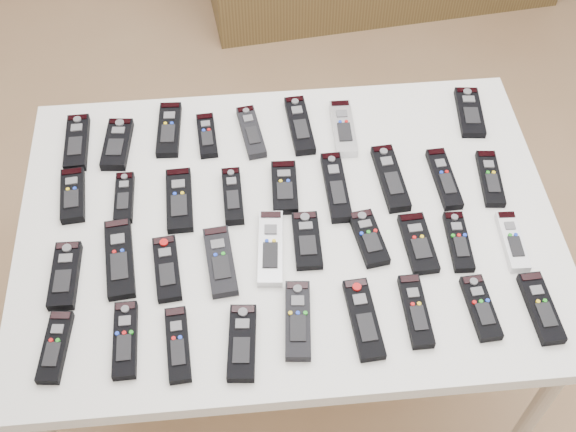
{
  "coord_description": "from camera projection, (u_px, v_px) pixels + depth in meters",
  "views": [
    {
      "loc": [
        -0.22,
        -1.08,
        2.12
      ],
      "look_at": [
        -0.13,
        -0.08,
        0.8
      ],
      "focal_mm": 45.0,
      "sensor_mm": 36.0,
      "label": 1
    }
  ],
  "objects": [
    {
      "name": "remote_7",
      "position": [
        470.0,
        112.0,
        1.88
      ],
      "size": [
        0.08,
        0.17,
        0.02
      ],
      "primitive_type": "cube",
      "rotation": [
        0.0,
        0.0,
        -0.11
      ],
      "color": "black",
      "rests_on": "table"
    },
    {
      "name": "remote_12",
      "position": [
        285.0,
        187.0,
        1.73
      ],
      "size": [
        0.07,
        0.15,
        0.02
      ],
      "primitive_type": "cube",
      "rotation": [
        0.0,
        0.0,
        -0.04
      ],
      "color": "black",
      "rests_on": "table"
    },
    {
      "name": "table",
      "position": [
        288.0,
        236.0,
        1.72
      ],
      "size": [
        1.25,
        0.88,
        0.78
      ],
      "color": "white",
      "rests_on": "ground"
    },
    {
      "name": "remote_9",
      "position": [
        124.0,
        198.0,
        1.71
      ],
      "size": [
        0.04,
        0.14,
        0.02
      ],
      "primitive_type": "cube",
      "rotation": [
        0.0,
        0.0,
        -0.0
      ],
      "color": "black",
      "rests_on": "table"
    },
    {
      "name": "remote_21",
      "position": [
        270.0,
        248.0,
        1.62
      ],
      "size": [
        0.07,
        0.2,
        0.02
      ],
      "primitive_type": "cube",
      "rotation": [
        0.0,
        0.0,
        -0.09
      ],
      "color": "#B7B7BC",
      "rests_on": "table"
    },
    {
      "name": "remote_19",
      "position": [
        167.0,
        269.0,
        1.59
      ],
      "size": [
        0.07,
        0.17,
        0.02
      ],
      "primitive_type": "cube",
      "rotation": [
        0.0,
        0.0,
        0.09
      ],
      "color": "black",
      "rests_on": "table"
    },
    {
      "name": "remote_4",
      "position": [
        251.0,
        132.0,
        1.84
      ],
      "size": [
        0.07,
        0.18,
        0.02
      ],
      "primitive_type": "cube",
      "rotation": [
        0.0,
        0.0,
        0.14
      ],
      "color": "black",
      "rests_on": "table"
    },
    {
      "name": "remote_33",
      "position": [
        416.0,
        311.0,
        1.52
      ],
      "size": [
        0.05,
        0.17,
        0.02
      ],
      "primitive_type": "cube",
      "rotation": [
        0.0,
        0.0,
        0.01
      ],
      "color": "black",
      "rests_on": "table"
    },
    {
      "name": "remote_25",
      "position": [
        458.0,
        242.0,
        1.63
      ],
      "size": [
        0.05,
        0.16,
        0.02
      ],
      "primitive_type": "cube",
      "rotation": [
        0.0,
        0.0,
        -0.05
      ],
      "color": "black",
      "rests_on": "table"
    },
    {
      "name": "remote_3",
      "position": [
        207.0,
        136.0,
        1.83
      ],
      "size": [
        0.05,
        0.15,
        0.02
      ],
      "primitive_type": "cube",
      "rotation": [
        0.0,
        0.0,
        0.06
      ],
      "color": "black",
      "rests_on": "table"
    },
    {
      "name": "remote_18",
      "position": [
        120.0,
        258.0,
        1.6
      ],
      "size": [
        0.08,
        0.21,
        0.02
      ],
      "primitive_type": "cube",
      "rotation": [
        0.0,
        0.0,
        0.1
      ],
      "color": "black",
      "rests_on": "table"
    },
    {
      "name": "remote_10",
      "position": [
        179.0,
        200.0,
        1.7
      ],
      "size": [
        0.06,
        0.18,
        0.02
      ],
      "primitive_type": "cube",
      "rotation": [
        0.0,
        0.0,
        0.03
      ],
      "color": "black",
      "rests_on": "table"
    },
    {
      "name": "remote_29",
      "position": [
        178.0,
        345.0,
        1.47
      ],
      "size": [
        0.06,
        0.17,
        0.02
      ],
      "primitive_type": "cube",
      "rotation": [
        0.0,
        0.0,
        0.07
      ],
      "color": "black",
      "rests_on": "table"
    },
    {
      "name": "remote_5",
      "position": [
        300.0,
        125.0,
        1.85
      ],
      "size": [
        0.06,
        0.2,
        0.02
      ],
      "primitive_type": "cube",
      "rotation": [
        0.0,
        0.0,
        0.06
      ],
      "color": "black",
      "rests_on": "table"
    },
    {
      "name": "remote_26",
      "position": [
        512.0,
        241.0,
        1.63
      ],
      "size": [
        0.05,
        0.16,
        0.02
      ],
      "primitive_type": "cube",
      "rotation": [
        0.0,
        0.0,
        -0.04
      ],
      "color": "silver",
      "rests_on": "table"
    },
    {
      "name": "remote_16",
      "position": [
        490.0,
        179.0,
        1.74
      ],
      "size": [
        0.06,
        0.17,
        0.02
      ],
      "primitive_type": "cube",
      "rotation": [
        0.0,
        0.0,
        -0.1
      ],
      "color": "black",
      "rests_on": "table"
    },
    {
      "name": "remote_23",
      "position": [
        369.0,
        238.0,
        1.63
      ],
      "size": [
        0.08,
        0.15,
        0.02
      ],
      "primitive_type": "cube",
      "rotation": [
        0.0,
        0.0,
        0.15
      ],
      "color": "black",
      "rests_on": "table"
    },
    {
      "name": "remote_8",
      "position": [
        73.0,
        195.0,
        1.71
      ],
      "size": [
        0.07,
        0.16,
        0.02
      ],
      "primitive_type": "cube",
      "rotation": [
        0.0,
        0.0,
        0.08
      ],
      "color": "black",
      "rests_on": "table"
    },
    {
      "name": "remote_0",
      "position": [
        77.0,
        143.0,
        1.81
      ],
      "size": [
        0.06,
        0.18,
        0.02
      ],
      "primitive_type": "cube",
      "rotation": [
        0.0,
        0.0,
        0.02
      ],
      "color": "black",
      "rests_on": "table"
    },
    {
      "name": "remote_32",
      "position": [
        364.0,
        319.0,
        1.51
      ],
      "size": [
        0.07,
        0.19,
        0.02
      ],
      "primitive_type": "cube",
      "rotation": [
        0.0,
        0.0,
        0.06
      ],
      "color": "black",
      "rests_on": "table"
    },
    {
      "name": "remote_6",
      "position": [
        343.0,
        128.0,
        1.84
      ],
      "size": [
        0.06,
        0.18,
        0.02
      ],
      "primitive_type": "cube",
      "rotation": [
        0.0,
        0.0,
        -0.02
      ],
      "color": "#B7B7BC",
      "rests_on": "table"
    },
    {
      "name": "remote_1",
      "position": [
        117.0,
        144.0,
        1.81
      ],
      "size": [
        0.08,
        0.17,
        0.02
      ],
      "primitive_type": "cube",
      "rotation": [
        0.0,
        0.0,
        -0.09
      ],
      "color": "black",
      "rests_on": "table"
    },
    {
      "name": "remote_14",
      "position": [
        390.0,
        178.0,
        1.74
      ],
      "size": [
        0.07,
        0.2,
        0.02
      ],
      "primitive_type": "cube",
      "rotation": [
        0.0,
        0.0,
        0.07
      ],
      "color": "black",
      "rests_on": "table"
    },
    {
      "name": "remote_35",
      "position": [
        541.0,
        308.0,
        1.52
      ],
      "size": [
        0.06,
        0.17,
        0.02
      ],
      "primitive_type": "cube",
      "rotation": [
        0.0,
        0.0,
        0.04
      ],
      "color": "black",
      "rests_on": "table"
    },
    {
      "name": "remote_31",
      "position": [
        298.0,
        320.0,
        1.51
      ],
      "size": [
        0.07,
        0.18,
        0.02
      ],
      "primitive_type": "cube",
      "rotation": [
        0.0,
        0.0,
        -0.09
      ],
      "color": "black",
      "rests_on": "table"
    },
    {
      "name": "remote_24",
      "position": [
        418.0,
        243.0,
        1.63
      ],
      "size": [
        0.07,
        0.16,
        0.02
      ],
      "primitive_type": "cube",
      "rotation": [
        0.0,
        0.0,
        0.05
      ],
      "color": "black",
      "rests_on": "table"
    },
    {
      "name": "remote_22",
      "position": [
        307.0,
        240.0,
        1.63
      ],
      "size": [
        0.06,
        0.15,
        0.02
      ],
      "primitive_type": "cube",
      "rotation": [
        0.0,
        0.0,
        -0.02
      ],
      "color": "black",
      "rests_on": "table"
    },
    {
      "name": "ground",
      "position": [
        324.0,
        343.0,
        2.35
      ],
      "size": [
        4.0,
        4.0,
        0.0
      ],
      "primitive_type": "plane",
      "color": "#976F4D",
      "rests_on": "ground"
    },
    {
      "name": "remote_17",
      "position": [
        65.0,
        275.0,
        1.57
      ],
      "size": [
        0.06,
        0.17,
        0.02
      ],
      "primitive_type": "cube",
      "rotation": [
        0.0,
        0.0,
        -0.03
      ],
      "color": "black",
      "rests_on": "table"
    },
    {
      "name": "remote_34",
      "position": [
        481.0,
        308.0,
        1.52
      ],
      "size": [
        0.06,
        0.15,
        0.02
      ],
      "primitive_type": "cube",
      "rotation": [
        0.0,
        0.0,
        0.06
      ],
      "color": "black",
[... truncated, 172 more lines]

